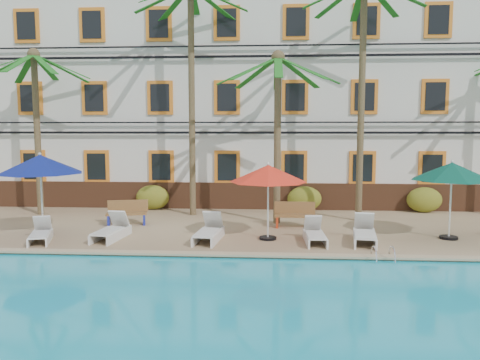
# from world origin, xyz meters

# --- Properties ---
(ground) EXTENTS (100.00, 100.00, 0.00)m
(ground) POSITION_xyz_m (0.00, 0.00, 0.00)
(ground) COLOR #384C23
(ground) RESTS_ON ground
(pool_deck) EXTENTS (30.00, 12.00, 0.25)m
(pool_deck) POSITION_xyz_m (0.00, 5.00, 0.12)
(pool_deck) COLOR tan
(pool_deck) RESTS_ON ground
(pool_coping) EXTENTS (30.00, 0.35, 0.06)m
(pool_coping) POSITION_xyz_m (0.00, -0.90, 0.28)
(pool_coping) COLOR tan
(pool_coping) RESTS_ON pool_deck
(hotel_building) EXTENTS (25.40, 6.44, 10.22)m
(hotel_building) POSITION_xyz_m (0.00, 9.98, 5.37)
(hotel_building) COLOR silver
(hotel_building) RESTS_ON pool_deck
(palm_a) EXTENTS (4.60, 4.60, 6.91)m
(palm_a) POSITION_xyz_m (-9.28, 5.07, 4.78)
(palm_a) COLOR brown
(palm_a) RESTS_ON pool_deck
(palm_b) EXTENTS (4.60, 4.60, 9.55)m
(palm_b) POSITION_xyz_m (-2.81, 5.38, 6.29)
(palm_b) COLOR brown
(palm_b) RESTS_ON pool_deck
(palm_c) EXTENTS (4.60, 4.60, 6.51)m
(palm_c) POSITION_xyz_m (0.69, 3.84, 4.54)
(palm_c) COLOR brown
(palm_c) RESTS_ON pool_deck
(palm_d) EXTENTS (4.60, 4.60, 9.41)m
(palm_d) POSITION_xyz_m (3.92, 4.55, 6.21)
(palm_d) COLOR brown
(palm_d) RESTS_ON pool_deck
(shrub_left) EXTENTS (1.50, 0.90, 1.10)m
(shrub_left) POSITION_xyz_m (-4.84, 6.60, 0.80)
(shrub_left) COLOR #2C5718
(shrub_left) RESTS_ON pool_deck
(shrub_mid) EXTENTS (1.50, 0.90, 1.10)m
(shrub_mid) POSITION_xyz_m (1.95, 6.60, 0.80)
(shrub_mid) COLOR #2C5718
(shrub_mid) RESTS_ON pool_deck
(shrub_right) EXTENTS (1.50, 0.90, 1.10)m
(shrub_right) POSITION_xyz_m (7.12, 6.60, 0.80)
(shrub_right) COLOR #2C5718
(shrub_right) RESTS_ON pool_deck
(umbrella_blue) EXTENTS (2.83, 2.83, 2.82)m
(umbrella_blue) POSITION_xyz_m (-7.25, 1.20, 2.67)
(umbrella_blue) COLOR black
(umbrella_blue) RESTS_ON pool_deck
(umbrella_red) EXTENTS (2.52, 2.52, 2.52)m
(umbrella_red) POSITION_xyz_m (0.36, 1.14, 2.40)
(umbrella_red) COLOR black
(umbrella_red) RESTS_ON pool_deck
(umbrella_green) EXTENTS (2.60, 2.60, 2.60)m
(umbrella_green) POSITION_xyz_m (6.32, 1.59, 2.47)
(umbrella_green) COLOR black
(umbrella_green) RESTS_ON pool_deck
(lounger_a) EXTENTS (1.09, 1.74, 0.77)m
(lounger_a) POSITION_xyz_m (-6.93, 0.36, 0.50)
(lounger_a) COLOR silver
(lounger_a) RESTS_ON pool_deck
(lounger_b) EXTENTS (0.86, 1.91, 0.87)m
(lounger_b) POSITION_xyz_m (-4.77, 0.87, 0.53)
(lounger_b) COLOR silver
(lounger_b) RESTS_ON pool_deck
(lounger_c) EXTENTS (0.86, 1.95, 0.89)m
(lounger_c) POSITION_xyz_m (-1.54, 0.83, 0.54)
(lounger_c) COLOR silver
(lounger_c) RESTS_ON pool_deck
(lounger_d) EXTENTS (0.66, 1.73, 0.81)m
(lounger_d) POSITION_xyz_m (1.86, 0.80, 0.51)
(lounger_d) COLOR silver
(lounger_d) RESTS_ON pool_deck
(lounger_e) EXTENTS (0.97, 1.99, 0.90)m
(lounger_e) POSITION_xyz_m (3.44, 0.87, 0.54)
(lounger_e) COLOR silver
(lounger_e) RESTS_ON pool_deck
(bench_left) EXTENTS (1.57, 0.83, 0.93)m
(bench_left) POSITION_xyz_m (-4.97, 3.16, 0.72)
(bench_left) COLOR olive
(bench_left) RESTS_ON pool_deck
(bench_right) EXTENTS (1.51, 0.51, 0.93)m
(bench_right) POSITION_xyz_m (1.35, 3.13, 0.72)
(bench_right) COLOR olive
(bench_right) RESTS_ON pool_deck
(pool_ladder) EXTENTS (0.54, 0.74, 0.74)m
(pool_ladder) POSITION_xyz_m (3.58, -1.00, 0.25)
(pool_ladder) COLOR silver
(pool_ladder) RESTS_ON ground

